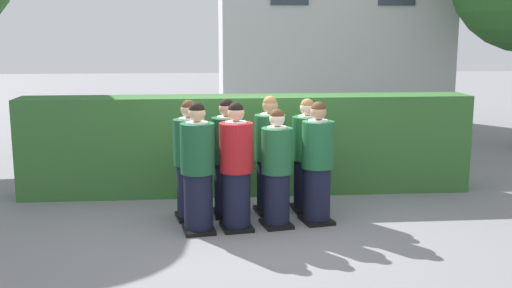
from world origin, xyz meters
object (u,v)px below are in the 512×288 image
student_rear_row_2 (270,158)px  student_in_red_blazer (236,169)px  student_front_row_0 (198,171)px  student_front_row_2 (277,171)px  student_front_row_3 (317,166)px  student_rear_row_0 (190,163)px  student_rear_row_3 (307,158)px  student_rear_row_1 (227,160)px

student_rear_row_2 → student_in_red_blazer: bearing=-126.5°
student_front_row_0 → student_front_row_2: student_front_row_0 is taller
student_front_row_0 → student_rear_row_2: bearing=37.0°
student_front_row_3 → student_rear_row_0: bearing=169.5°
student_front_row_2 → student_rear_row_2: size_ratio=0.94×
student_rear_row_0 → student_rear_row_3: 1.66m
student_in_red_blazer → student_rear_row_0: 0.78m
student_in_red_blazer → student_rear_row_2: student_rear_row_2 is taller
student_rear_row_1 → student_front_row_2: bearing=-41.0°
student_in_red_blazer → student_rear_row_3: 1.28m
student_front_row_0 → student_rear_row_3: student_front_row_0 is taller
student_rear_row_0 → student_rear_row_3: (1.64, 0.25, -0.01)m
student_front_row_0 → student_rear_row_2: size_ratio=1.01×
student_rear_row_3 → student_in_red_blazer: bearing=-144.1°
student_rear_row_2 → student_front_row_2: bearing=-88.0°
student_rear_row_0 → student_front_row_3: bearing=-10.5°
student_rear_row_2 → student_front_row_3: bearing=-40.8°
student_front_row_3 → student_front_row_2: bearing=-167.8°
student_rear_row_2 → student_rear_row_3: bearing=6.8°
student_front_row_3 → student_rear_row_1: student_rear_row_1 is taller
student_in_red_blazer → student_front_row_3: 1.10m
student_front_row_3 → student_rear_row_2: 0.76m
student_front_row_0 → student_rear_row_0: student_front_row_0 is taller
student_front_row_0 → student_rear_row_1: 0.78m
student_front_row_2 → student_rear_row_2: bearing=92.0°
student_front_row_2 → student_rear_row_0: 1.21m
student_front_row_2 → student_rear_row_3: (0.51, 0.68, 0.03)m
student_front_row_0 → student_front_row_2: (1.02, 0.13, -0.05)m
student_in_red_blazer → student_rear_row_3: student_in_red_blazer is taller
student_front_row_2 → student_front_row_0: bearing=-172.6°
student_front_row_0 → student_in_red_blazer: bearing=7.5°
student_front_row_0 → student_rear_row_1: (0.40, 0.67, -0.02)m
student_rear_row_3 → student_front_row_3: bearing=-85.0°
student_in_red_blazer → student_front_row_3: student_in_red_blazer is taller
student_rear_row_0 → student_in_red_blazer: bearing=-39.8°
student_in_red_blazer → student_rear_row_1: student_in_red_blazer is taller
student_rear_row_3 → student_rear_row_0: bearing=-171.3°
student_front_row_3 → student_rear_row_1: size_ratio=1.00×
student_rear_row_1 → student_rear_row_2: 0.61m
student_front_row_0 → student_rear_row_3: bearing=28.1°
student_in_red_blazer → student_rear_row_2: size_ratio=1.00×
student_in_red_blazer → student_rear_row_1: (-0.09, 0.61, -0.01)m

